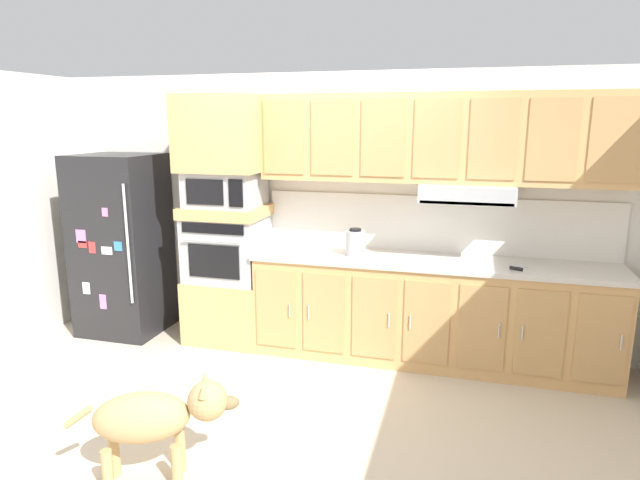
{
  "coord_description": "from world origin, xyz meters",
  "views": [
    {
      "loc": [
        1.25,
        -3.8,
        2.08
      ],
      "look_at": [
        0.09,
        0.39,
        1.11
      ],
      "focal_mm": 30.42,
      "sensor_mm": 36.0,
      "label": 1
    }
  ],
  "objects": [
    {
      "name": "ground_plane",
      "position": [
        0.0,
        0.0,
        0.0
      ],
      "size": [
        9.6,
        9.6,
        0.0
      ],
      "primitive_type": "plane",
      "color": "beige"
    },
    {
      "name": "back_kitchen_wall",
      "position": [
        0.0,
        1.11,
        1.25
      ],
      "size": [
        6.2,
        0.12,
        2.5
      ],
      "primitive_type": "cube",
      "color": "silver",
      "rests_on": "ground"
    },
    {
      "name": "refrigerator",
      "position": [
        -2.01,
        0.68,
        0.88
      ],
      "size": [
        0.76,
        0.73,
        1.76
      ],
      "color": "black",
      "rests_on": "ground"
    },
    {
      "name": "oven_base_cabinet",
      "position": [
        -0.91,
        0.75,
        0.3
      ],
      "size": [
        0.74,
        0.62,
        0.6
      ],
      "primitive_type": "cube",
      "color": "tan",
      "rests_on": "ground"
    },
    {
      "name": "built_in_oven",
      "position": [
        -0.91,
        0.75,
        0.9
      ],
      "size": [
        0.7,
        0.62,
        0.6
      ],
      "color": "#A8AAAF",
      "rests_on": "oven_base_cabinet"
    },
    {
      "name": "appliance_mid_shelf",
      "position": [
        -0.91,
        0.75,
        1.25
      ],
      "size": [
        0.74,
        0.62,
        0.1
      ],
      "primitive_type": "cube",
      "color": "tan",
      "rests_on": "built_in_oven"
    },
    {
      "name": "microwave",
      "position": [
        -0.91,
        0.75,
        1.46
      ],
      "size": [
        0.64,
        0.54,
        0.32
      ],
      "color": "#A8AAAF",
      "rests_on": "appliance_mid_shelf"
    },
    {
      "name": "appliance_upper_cabinet",
      "position": [
        -0.91,
        0.75,
        1.96
      ],
      "size": [
        0.74,
        0.62,
        0.68
      ],
      "primitive_type": "cube",
      "color": "tan",
      "rests_on": "microwave"
    },
    {
      "name": "lower_cabinet_run",
      "position": [
        0.98,
        0.75,
        0.44
      ],
      "size": [
        3.04,
        0.63,
        0.88
      ],
      "color": "tan",
      "rests_on": "ground"
    },
    {
      "name": "countertop_slab",
      "position": [
        0.98,
        0.75,
        0.9
      ],
      "size": [
        3.08,
        0.64,
        0.04
      ],
      "primitive_type": "cube",
      "color": "beige",
      "rests_on": "lower_cabinet_run"
    },
    {
      "name": "backsplash_panel",
      "position": [
        0.98,
        1.04,
        1.17
      ],
      "size": [
        3.08,
        0.02,
        0.5
      ],
      "primitive_type": "cube",
      "color": "white",
      "rests_on": "countertop_slab"
    },
    {
      "name": "upper_cabinet_with_hood",
      "position": [
        0.99,
        0.87,
        1.9
      ],
      "size": [
        3.04,
        0.48,
        0.88
      ],
      "color": "tan",
      "rests_on": "backsplash_panel"
    },
    {
      "name": "screwdriver",
      "position": [
        1.65,
        0.58,
        0.93
      ],
      "size": [
        0.15,
        0.16,
        0.03
      ],
      "color": "black",
      "rests_on": "countertop_slab"
    },
    {
      "name": "electric_kettle",
      "position": [
        0.32,
        0.7,
        1.03
      ],
      "size": [
        0.17,
        0.17,
        0.24
      ],
      "color": "#A8AAAF",
      "rests_on": "countertop_slab"
    },
    {
      "name": "dog",
      "position": [
        -0.4,
        -1.34,
        0.41
      ],
      "size": [
        0.93,
        0.5,
        0.63
      ],
      "rotation": [
        0.0,
        0.0,
        0.4
      ],
      "color": "tan",
      "rests_on": "ground"
    }
  ]
}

